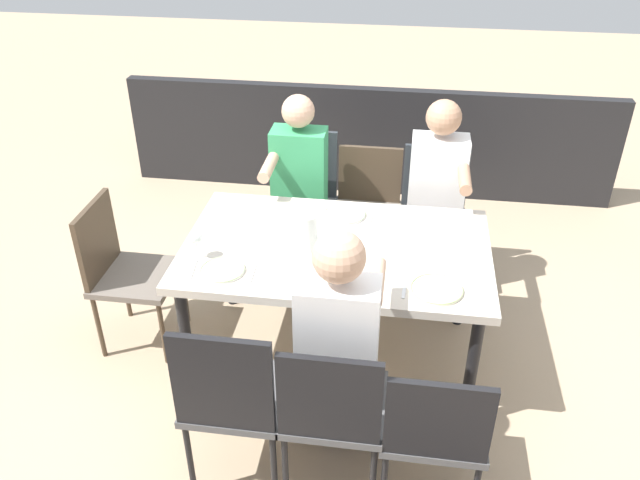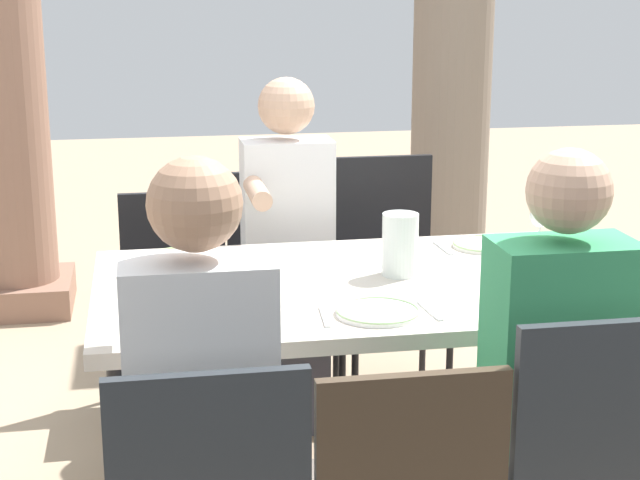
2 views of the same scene
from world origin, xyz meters
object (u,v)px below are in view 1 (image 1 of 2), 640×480
at_px(dining_table, 336,257).
at_px(diner_woman_green, 339,346).
at_px(plate_0, 437,289).
at_px(chair_head_east, 122,266).
at_px(diner_guest_third, 297,191).
at_px(chair_west_south, 433,209).
at_px(chair_east_south, 303,195).
at_px(chair_mid_north, 333,407).
at_px(chair_east_north, 233,395).
at_px(wine_glass_2, 196,238).
at_px(water_pitcher, 307,233).
at_px(plate_2, 222,270).
at_px(chair_mid_south, 368,204).
at_px(plate_1, 345,214).
at_px(diner_man_white, 436,198).
at_px(chair_west_north, 434,425).

distance_m(dining_table, diner_woman_green, 0.73).
bearing_deg(dining_table, plate_0, 147.65).
xyz_separation_m(chair_head_east, diner_woman_green, (-1.33, 0.72, 0.19)).
bearing_deg(diner_guest_third, chair_west_south, -166.59).
height_order(chair_west_south, plate_0, chair_west_south).
height_order(chair_east_south, plate_0, chair_east_south).
bearing_deg(chair_mid_north, chair_east_south, -76.81).
bearing_deg(chair_east_north, dining_table, -109.74).
distance_m(dining_table, chair_mid_north, 0.93).
xyz_separation_m(chair_head_east, wine_glass_2, (-0.54, 0.22, 0.37)).
bearing_deg(chair_mid_north, diner_woman_green, -90.84).
xyz_separation_m(diner_woman_green, plate_0, (-0.41, -0.39, 0.06)).
bearing_deg(water_pitcher, plate_2, 36.17).
height_order(diner_woman_green, plate_0, diner_woman_green).
height_order(chair_west_south, chair_head_east, chair_west_south).
height_order(chair_west_south, diner_woman_green, diner_woman_green).
height_order(chair_head_east, plate_0, chair_head_east).
height_order(chair_east_south, wine_glass_2, chair_east_south).
relative_size(dining_table, chair_head_east, 1.79).
relative_size(chair_west_south, diner_woman_green, 0.69).
relative_size(chair_west_south, wine_glass_2, 5.65).
distance_m(diner_guest_third, water_pitcher, 0.79).
bearing_deg(dining_table, wine_glass_2, 17.58).
xyz_separation_m(chair_mid_south, water_pitcher, (0.25, 0.95, 0.33)).
xyz_separation_m(chair_head_east, water_pitcher, (-1.07, 0.04, 0.34)).
bearing_deg(water_pitcher, chair_head_east, -2.15).
xyz_separation_m(chair_west_south, diner_guest_third, (0.86, 0.21, 0.17)).
bearing_deg(water_pitcher, diner_guest_third, -76.24).
distance_m(dining_table, plate_1, 0.33).
xyz_separation_m(dining_table, chair_west_south, (-0.53, -0.92, -0.17)).
relative_size(chair_mid_south, diner_man_white, 0.67).
distance_m(chair_mid_south, chair_head_east, 1.61).
bearing_deg(chair_mid_south, plate_0, 108.58).
bearing_deg(diner_man_white, plate_2, 44.53).
bearing_deg(diner_man_white, water_pitcher, 48.34).
relative_size(dining_table, chair_west_south, 1.76).
bearing_deg(chair_east_north, wine_glass_2, -63.47).
distance_m(chair_east_south, chair_head_east, 1.28).
bearing_deg(chair_head_east, chair_mid_south, -145.40).
height_order(plate_2, water_pitcher, water_pitcher).
xyz_separation_m(chair_mid_south, wine_glass_2, (0.78, 1.13, 0.36)).
xyz_separation_m(plate_0, wine_glass_2, (1.20, -0.11, 0.11)).
distance_m(chair_east_north, diner_guest_third, 1.64).
distance_m(chair_east_south, plate_0, 1.52).
bearing_deg(chair_head_east, diner_man_white, -157.57).
xyz_separation_m(chair_east_south, plate_2, (0.20, 1.24, 0.21)).
bearing_deg(plate_0, chair_west_south, -90.49).
height_order(chair_west_north, diner_woman_green, diner_woman_green).
distance_m(dining_table, chair_head_east, 1.24).
relative_size(diner_woman_green, wine_glass_2, 8.17).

